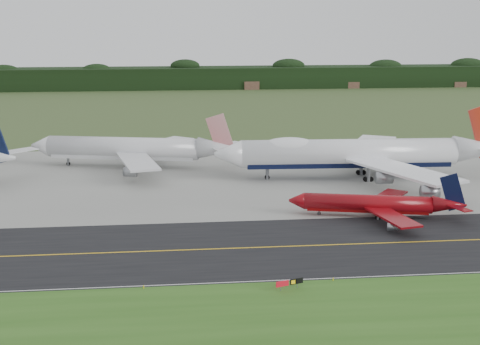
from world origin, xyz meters
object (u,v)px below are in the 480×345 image
jet_ba_747 (359,153)px  jet_star_tail (134,149)px  taxiway_sign (289,283)px  jet_red_737 (377,204)px

jet_ba_747 → jet_star_tail: (-57.12, 18.91, -1.37)m
jet_ba_747 → taxiway_sign: bearing=-113.6°
jet_ba_747 → jet_red_737: 34.10m
jet_ba_747 → taxiway_sign: (-29.98, -68.57, -5.39)m
jet_ba_747 → taxiway_sign: jet_ba_747 is taller
jet_red_737 → taxiway_sign: (-24.41, -35.15, -1.61)m
jet_red_737 → jet_star_tail: size_ratio=0.62×
jet_red_737 → jet_star_tail: (-51.55, 52.33, 2.40)m
jet_star_tail → taxiway_sign: jet_star_tail is taller
jet_star_tail → taxiway_sign: bearing=-72.8°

